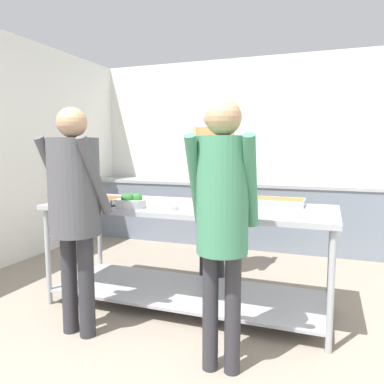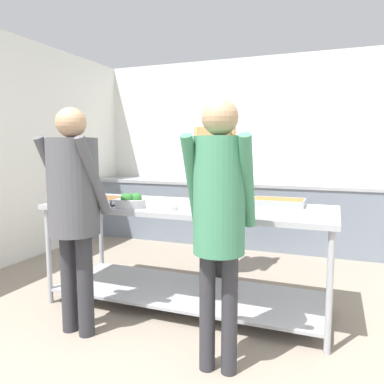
{
  "view_description": "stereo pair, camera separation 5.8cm",
  "coord_description": "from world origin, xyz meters",
  "px_view_note": "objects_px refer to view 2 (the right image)",
  "views": [
    {
      "loc": [
        1.0,
        -1.16,
        1.36
      ],
      "look_at": [
        -0.1,
        1.84,
        0.98
      ],
      "focal_mm": 35.0,
      "sensor_mm": 36.0,
      "label": 1
    },
    {
      "loc": [
        1.05,
        -1.14,
        1.36
      ],
      "look_at": [
        -0.1,
        1.84,
        0.98
      ],
      "focal_mm": 35.0,
      "sensor_mm": 36.0,
      "label": 2
    }
  ],
  "objects_px": {
    "serving_tray_vegetables": "(101,200)",
    "guest_serving_left": "(74,197)",
    "sauce_pan": "(211,205)",
    "broccoli_bowl": "(130,202)",
    "guest_serving_right": "(219,205)",
    "cook_behind_counter": "(214,173)",
    "serving_tray_roast": "(278,202)",
    "plate_stack": "(162,207)"
  },
  "relations": [
    {
      "from": "serving_tray_vegetables",
      "to": "guest_serving_left",
      "type": "relative_size",
      "value": 0.24
    },
    {
      "from": "sauce_pan",
      "to": "guest_serving_left",
      "type": "bearing_deg",
      "value": -144.96
    },
    {
      "from": "broccoli_bowl",
      "to": "guest_serving_right",
      "type": "height_order",
      "value": "guest_serving_right"
    },
    {
      "from": "broccoli_bowl",
      "to": "cook_behind_counter",
      "type": "xyz_separation_m",
      "value": [
        0.36,
        1.07,
        0.18
      ]
    },
    {
      "from": "sauce_pan",
      "to": "cook_behind_counter",
      "type": "height_order",
      "value": "cook_behind_counter"
    },
    {
      "from": "sauce_pan",
      "to": "serving_tray_roast",
      "type": "distance_m",
      "value": 0.62
    },
    {
      "from": "broccoli_bowl",
      "to": "guest_serving_right",
      "type": "distance_m",
      "value": 1.06
    },
    {
      "from": "guest_serving_right",
      "to": "plate_stack",
      "type": "bearing_deg",
      "value": 139.33
    },
    {
      "from": "plate_stack",
      "to": "serving_tray_roast",
      "type": "bearing_deg",
      "value": 33.75
    },
    {
      "from": "plate_stack",
      "to": "cook_behind_counter",
      "type": "xyz_separation_m",
      "value": [
        0.08,
        1.07,
        0.21
      ]
    },
    {
      "from": "broccoli_bowl",
      "to": "guest_serving_right",
      "type": "bearing_deg",
      "value": -30.62
    },
    {
      "from": "plate_stack",
      "to": "guest_serving_right",
      "type": "relative_size",
      "value": 0.15
    },
    {
      "from": "plate_stack",
      "to": "serving_tray_roast",
      "type": "relative_size",
      "value": 0.57
    },
    {
      "from": "sauce_pan",
      "to": "guest_serving_left",
      "type": "xyz_separation_m",
      "value": [
        -0.84,
        -0.59,
        0.09
      ]
    },
    {
      "from": "broccoli_bowl",
      "to": "sauce_pan",
      "type": "relative_size",
      "value": 0.6
    },
    {
      "from": "broccoli_bowl",
      "to": "plate_stack",
      "type": "relative_size",
      "value": 1.01
    },
    {
      "from": "guest_serving_right",
      "to": "serving_tray_vegetables",
      "type": "bearing_deg",
      "value": 152.84
    },
    {
      "from": "broccoli_bowl",
      "to": "guest_serving_left",
      "type": "distance_m",
      "value": 0.5
    },
    {
      "from": "plate_stack",
      "to": "guest_serving_left",
      "type": "bearing_deg",
      "value": -135.81
    },
    {
      "from": "sauce_pan",
      "to": "serving_tray_roast",
      "type": "xyz_separation_m",
      "value": [
        0.45,
        0.42,
        -0.01
      ]
    },
    {
      "from": "serving_tray_roast",
      "to": "cook_behind_counter",
      "type": "distance_m",
      "value": 0.93
    },
    {
      "from": "guest_serving_left",
      "to": "guest_serving_right",
      "type": "height_order",
      "value": "guest_serving_left"
    },
    {
      "from": "sauce_pan",
      "to": "cook_behind_counter",
      "type": "bearing_deg",
      "value": 106.85
    },
    {
      "from": "plate_stack",
      "to": "cook_behind_counter",
      "type": "height_order",
      "value": "cook_behind_counter"
    },
    {
      "from": "broccoli_bowl",
      "to": "sauce_pan",
      "type": "bearing_deg",
      "value": 11.73
    },
    {
      "from": "serving_tray_roast",
      "to": "serving_tray_vegetables",
      "type": "bearing_deg",
      "value": -163.02
    },
    {
      "from": "plate_stack",
      "to": "cook_behind_counter",
      "type": "relative_size",
      "value": 0.14
    },
    {
      "from": "cook_behind_counter",
      "to": "guest_serving_left",
      "type": "bearing_deg",
      "value": -109.83
    },
    {
      "from": "serving_tray_roast",
      "to": "guest_serving_left",
      "type": "height_order",
      "value": "guest_serving_left"
    },
    {
      "from": "broccoli_bowl",
      "to": "serving_tray_roast",
      "type": "bearing_deg",
      "value": 26.71
    },
    {
      "from": "plate_stack",
      "to": "guest_serving_left",
      "type": "height_order",
      "value": "guest_serving_left"
    },
    {
      "from": "guest_serving_left",
      "to": "serving_tray_roast",
      "type": "bearing_deg",
      "value": 37.92
    },
    {
      "from": "sauce_pan",
      "to": "guest_serving_right",
      "type": "distance_m",
      "value": 0.73
    },
    {
      "from": "serving_tray_vegetables",
      "to": "plate_stack",
      "type": "xyz_separation_m",
      "value": [
        0.63,
        -0.1,
        -0.01
      ]
    },
    {
      "from": "broccoli_bowl",
      "to": "guest_serving_left",
      "type": "relative_size",
      "value": 0.15
    },
    {
      "from": "serving_tray_vegetables",
      "to": "serving_tray_roast",
      "type": "distance_m",
      "value": 1.51
    },
    {
      "from": "serving_tray_vegetables",
      "to": "plate_stack",
      "type": "height_order",
      "value": "serving_tray_vegetables"
    },
    {
      "from": "plate_stack",
      "to": "guest_serving_left",
      "type": "distance_m",
      "value": 0.67
    },
    {
      "from": "broccoli_bowl",
      "to": "serving_tray_roast",
      "type": "relative_size",
      "value": 0.57
    },
    {
      "from": "serving_tray_roast",
      "to": "guest_serving_left",
      "type": "bearing_deg",
      "value": -142.08
    },
    {
      "from": "broccoli_bowl",
      "to": "cook_behind_counter",
      "type": "relative_size",
      "value": 0.14
    },
    {
      "from": "guest_serving_right",
      "to": "broccoli_bowl",
      "type": "bearing_deg",
      "value": 149.38
    }
  ]
}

